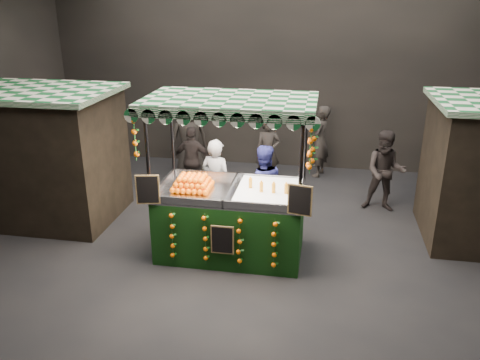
# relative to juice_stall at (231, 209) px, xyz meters

# --- Properties ---
(ground) EXTENTS (12.00, 12.00, 0.00)m
(ground) POSITION_rel_juice_stall_xyz_m (0.42, -0.08, -0.86)
(ground) COLOR black
(ground) RESTS_ON ground
(market_hall) EXTENTS (12.10, 10.10, 5.05)m
(market_hall) POSITION_rel_juice_stall_xyz_m (0.42, -0.08, 2.53)
(market_hall) COLOR black
(market_hall) RESTS_ON ground
(neighbour_stall_left) EXTENTS (3.00, 2.20, 2.60)m
(neighbour_stall_left) POSITION_rel_juice_stall_xyz_m (-3.98, 0.92, 0.45)
(neighbour_stall_left) COLOR black
(neighbour_stall_left) RESTS_ON ground
(juice_stall) EXTENTS (2.84, 1.67, 2.75)m
(juice_stall) POSITION_rel_juice_stall_xyz_m (0.00, 0.00, 0.00)
(juice_stall) COLOR black
(juice_stall) RESTS_ON ground
(vendor_grey) EXTENTS (0.72, 0.57, 1.73)m
(vendor_grey) POSITION_rel_juice_stall_xyz_m (-0.51, 1.15, 0.01)
(vendor_grey) COLOR gray
(vendor_grey) RESTS_ON ground
(vendor_blue) EXTENTS (0.94, 0.81, 1.67)m
(vendor_blue) POSITION_rel_juice_stall_xyz_m (0.39, 1.15, -0.02)
(vendor_blue) COLOR navy
(vendor_blue) RESTS_ON ground
(shopper_0) EXTENTS (0.62, 0.45, 1.59)m
(shopper_0) POSITION_rel_juice_stall_xyz_m (0.20, 3.52, -0.06)
(shopper_0) COLOR #282421
(shopper_0) RESTS_ON ground
(shopper_1) EXTENTS (0.90, 0.73, 1.72)m
(shopper_1) POSITION_rel_juice_stall_xyz_m (2.77, 2.40, 0.00)
(shopper_1) COLOR #2A2322
(shopper_1) RESTS_ON ground
(shopper_2) EXTENTS (0.93, 0.42, 1.55)m
(shopper_2) POSITION_rel_juice_stall_xyz_m (-1.39, 2.63, -0.08)
(shopper_2) COLOR #292221
(shopper_2) RESTS_ON ground
(shopper_3) EXTENTS (1.09, 1.34, 1.82)m
(shopper_3) POSITION_rel_juice_stall_xyz_m (4.21, 4.15, 0.05)
(shopper_3) COLOR #2B2622
(shopper_3) RESTS_ON ground
(shopper_4) EXTENTS (1.12, 1.01, 1.92)m
(shopper_4) POSITION_rel_juice_stall_xyz_m (-1.78, 3.72, 0.11)
(shopper_4) COLOR black
(shopper_4) RESTS_ON ground
(shopper_5) EXTENTS (0.74, 1.69, 1.76)m
(shopper_5) POSITION_rel_juice_stall_xyz_m (4.92, 3.77, 0.03)
(shopper_5) COLOR black
(shopper_5) RESTS_ON ground
(shopper_6) EXTENTS (0.56, 0.72, 1.77)m
(shopper_6) POSITION_rel_juice_stall_xyz_m (1.39, 4.29, 0.03)
(shopper_6) COLOR #2C2723
(shopper_6) RESTS_ON ground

